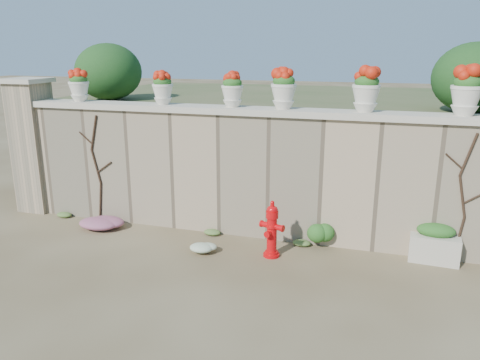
% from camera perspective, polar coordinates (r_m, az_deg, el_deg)
% --- Properties ---
extents(ground, '(80.00, 80.00, 0.00)m').
position_cam_1_polar(ground, '(6.42, -3.90, -12.11)').
color(ground, brown).
rests_on(ground, ground).
extents(stone_wall, '(8.00, 0.40, 2.00)m').
position_cam_1_polar(stone_wall, '(7.65, 0.77, 0.62)').
color(stone_wall, tan).
rests_on(stone_wall, ground).
extents(wall_cap, '(8.10, 0.52, 0.10)m').
position_cam_1_polar(wall_cap, '(7.44, 0.80, 8.45)').
color(wall_cap, beige).
rests_on(wall_cap, stone_wall).
extents(gate_pillar, '(0.72, 0.72, 2.48)m').
position_cam_1_polar(gate_pillar, '(9.59, -23.83, 3.95)').
color(gate_pillar, tan).
rests_on(gate_pillar, ground).
extents(raised_fill, '(9.00, 6.00, 2.00)m').
position_cam_1_polar(raised_fill, '(10.68, 5.63, 4.89)').
color(raised_fill, '#384C23').
rests_on(raised_fill, ground).
extents(back_shrub_left, '(1.30, 1.30, 1.10)m').
position_cam_1_polar(back_shrub_left, '(9.83, -15.74, 12.57)').
color(back_shrub_left, '#143814').
rests_on(back_shrub_left, raised_fill).
extents(back_shrub_right, '(1.30, 1.30, 1.10)m').
position_cam_1_polar(back_shrub_right, '(8.40, 26.70, 11.08)').
color(back_shrub_right, '#143814').
rests_on(back_shrub_right, raised_fill).
extents(vine_left, '(0.60, 0.04, 1.91)m').
position_cam_1_polar(vine_left, '(8.58, -17.06, 1.53)').
color(vine_left, black).
rests_on(vine_left, ground).
extents(vine_right, '(0.60, 0.04, 1.91)m').
position_cam_1_polar(vine_right, '(7.24, 25.55, -1.90)').
color(vine_right, black).
rests_on(vine_right, ground).
extents(fire_hydrant, '(0.38, 0.27, 0.86)m').
position_cam_1_polar(fire_hydrant, '(6.93, 3.90, -5.97)').
color(fire_hydrant, red).
rests_on(fire_hydrant, ground).
extents(planter_box, '(0.71, 0.44, 0.57)m').
position_cam_1_polar(planter_box, '(7.41, 22.63, -7.16)').
color(planter_box, beige).
rests_on(planter_box, ground).
extents(green_shrub, '(0.57, 0.52, 0.54)m').
position_cam_1_polar(green_shrub, '(7.40, 9.86, -6.09)').
color(green_shrub, '#1E5119').
rests_on(green_shrub, ground).
extents(magenta_clump, '(0.91, 0.61, 0.24)m').
position_cam_1_polar(magenta_clump, '(8.44, -17.36, -4.91)').
color(magenta_clump, '#D1299A').
rests_on(magenta_clump, ground).
extents(white_flowers, '(0.56, 0.45, 0.20)m').
position_cam_1_polar(white_flowers, '(7.19, -4.81, -8.06)').
color(white_flowers, white).
rests_on(white_flowers, ground).
extents(urn_pot_0, '(0.35, 0.35, 0.55)m').
position_cam_1_polar(urn_pot_0, '(8.76, -19.05, 10.83)').
color(urn_pot_0, silver).
rests_on(urn_pot_0, wall_cap).
extents(urn_pot_1, '(0.34, 0.34, 0.54)m').
position_cam_1_polar(urn_pot_1, '(7.93, -9.42, 10.99)').
color(urn_pot_1, silver).
rests_on(urn_pot_1, wall_cap).
extents(urn_pot_2, '(0.35, 0.35, 0.54)m').
position_cam_1_polar(urn_pot_2, '(7.48, -0.94, 10.94)').
color(urn_pot_2, silver).
rests_on(urn_pot_2, wall_cap).
extents(urn_pot_3, '(0.39, 0.39, 0.61)m').
position_cam_1_polar(urn_pot_3, '(7.26, 5.35, 10.99)').
color(urn_pot_3, silver).
rests_on(urn_pot_3, wall_cap).
extents(urn_pot_4, '(0.40, 0.40, 0.63)m').
position_cam_1_polar(urn_pot_4, '(7.11, 15.13, 10.52)').
color(urn_pot_4, silver).
rests_on(urn_pot_4, wall_cap).
extents(urn_pot_5, '(0.42, 0.42, 0.66)m').
position_cam_1_polar(urn_pot_5, '(7.19, 25.88, 9.65)').
color(urn_pot_5, silver).
rests_on(urn_pot_5, wall_cap).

